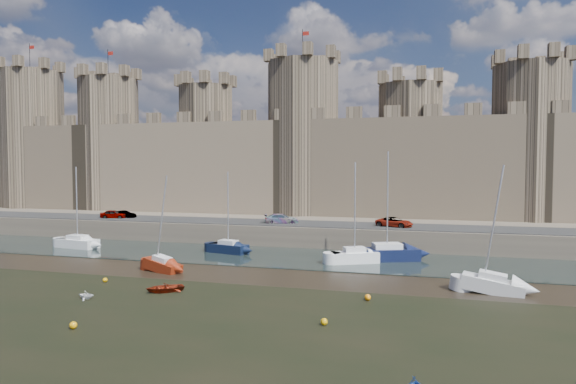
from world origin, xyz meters
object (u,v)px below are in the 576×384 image
Objects in this scene: car_0 at (114,214)px; sailboat_4 at (162,264)px; car_1 at (124,214)px; car_3 at (394,222)px; sailboat_2 at (355,256)px; sailboat_3 at (387,253)px; sailboat_0 at (78,242)px; sailboat_5 at (493,284)px; sailboat_1 at (228,247)px; car_2 at (281,219)px.

sailboat_4 is at bearing -146.82° from car_0.
car_3 reaches higher than car_1.
car_3 is at bearing 48.71° from sailboat_2.
sailboat_3 is (-0.15, -8.54, -2.26)m from car_3.
sailboat_0 is 46.13m from sailboat_5.
sailboat_2 reaches higher than sailboat_0.
sailboat_1 is (18.65, 1.48, -0.02)m from sailboat_0.
car_1 is 35.74m from sailboat_2.
car_0 is 1.37m from car_1.
car_0 is at bearing 118.39° from car_1.
car_0 is at bearing 75.56° from car_2.
sailboat_0 reaches higher than car_3.
sailboat_3 reaches higher than car_2.
car_3 is at bearing -94.94° from car_1.
sailboat_0 is 36.20m from sailboat_3.
car_2 is 24.67m from sailboat_0.
car_1 is at bearing 164.49° from sailboat_5.
sailboat_1 is (-3.62, -8.87, -2.38)m from car_2.
sailboat_0 is 0.86× the size of sailboat_3.
sailboat_3 reaches higher than sailboat_2.
car_3 is at bearing 24.30° from sailboat_0.
car_1 is 0.29× the size of sailboat_3.
car_0 reaches higher than car_3.
sailboat_3 is (36.86, -8.99, -2.19)m from car_1.
sailboat_0 is 18.70m from sailboat_1.
sailboat_1 is 10.91m from sailboat_4.
sailboat_1 is at bearing -119.79° from car_1.
car_2 is 0.38× the size of sailboat_3.
sailboat_2 is at bearing 151.71° from sailboat_5.
sailboat_3 reaches higher than car_1.
sailboat_2 is (33.83, -11.30, -2.23)m from car_1.
car_3 is at bearing 40.08° from sailboat_1.
car_1 is 0.36× the size of sailboat_4.
sailboat_0 is (0.71, -10.74, -2.28)m from car_1.
sailboat_2 reaches higher than sailboat_1.
sailboat_1 reaches higher than car_2.
car_3 is (14.04, -0.07, -0.01)m from car_2.
sailboat_0 is 0.96× the size of sailboat_5.
sailboat_5 reaches higher than sailboat_0.
sailboat_0 reaches higher than car_0.
sailboat_4 is (18.29, -19.20, -2.43)m from car_0.
sailboat_5 reaches higher than car_1.
car_3 is 27.93m from sailboat_4.
car_2 is at bearing 91.78° from sailboat_4.
car_0 is 0.36× the size of sailboat_5.
car_2 is 0.43× the size of sailboat_5.
sailboat_3 is 14.38m from sailboat_5.
car_2 is 0.47× the size of sailboat_1.
car_3 is (37.01, -0.45, 0.07)m from car_1.
car_3 is 0.48× the size of sailboat_1.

